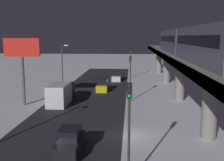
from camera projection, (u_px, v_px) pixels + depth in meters
ground_plane at (127, 136)px, 25.72m from camera, size 240.00×240.00×0.00m
avenue_asphalt at (64, 135)px, 26.12m from camera, size 11.00×107.41×0.01m
elevated_railway at (210, 75)px, 24.33m from camera, size 5.00×107.41×6.67m
subway_train at (188, 42)px, 34.64m from camera, size 2.94×36.87×3.40m
sedan_black at (70, 143)px, 22.06m from camera, size 1.80×4.44×1.97m
sedan_white at (116, 77)px, 57.81m from camera, size 1.80×4.07×1.97m
sedan_yellow at (102, 86)px, 47.12m from camera, size 1.80×4.22×1.97m
box_truck at (61, 93)px, 38.27m from camera, size 2.40×7.40×2.80m
traffic_light_near at (129, 119)px, 16.79m from camera, size 0.32×0.44×6.40m
traffic_light_mid at (130, 72)px, 38.89m from camera, size 0.32×0.44×6.40m
traffic_light_far at (131, 59)px, 60.98m from camera, size 0.32×0.44×6.40m
commercial_billboard at (22, 54)px, 36.41m from camera, size 4.80×0.36×8.90m
street_lamp_far at (63, 60)px, 50.40m from camera, size 1.35×0.44×7.65m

